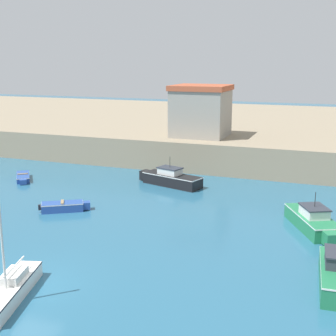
{
  "coord_description": "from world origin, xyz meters",
  "views": [
    {
      "loc": [
        13.04,
        -16.15,
        10.15
      ],
      "look_at": [
        0.71,
        16.75,
        2.0
      ],
      "focal_mm": 50.0,
      "sensor_mm": 36.0,
      "label": 1
    }
  ],
  "objects_px": {
    "sailboat_white_5": "(9,290)",
    "motorboat_green_4": "(313,221)",
    "dinghy_blue_2": "(64,206)",
    "motorboat_black_3": "(171,178)",
    "harbor_shed_mid_row": "(201,111)",
    "dinghy_blue_1": "(23,177)"
  },
  "relations": [
    {
      "from": "dinghy_blue_1",
      "to": "motorboat_black_3",
      "type": "xyz_separation_m",
      "value": [
        12.56,
        2.88,
        0.32
      ]
    },
    {
      "from": "dinghy_blue_2",
      "to": "motorboat_black_3",
      "type": "relative_size",
      "value": 0.55
    },
    {
      "from": "harbor_shed_mid_row",
      "to": "sailboat_white_5",
      "type": "bearing_deg",
      "value": -89.71
    },
    {
      "from": "motorboat_black_3",
      "to": "sailboat_white_5",
      "type": "xyz_separation_m",
      "value": [
        0.05,
        -20.28,
        -0.14
      ]
    },
    {
      "from": "sailboat_white_5",
      "to": "dinghy_blue_2",
      "type": "bearing_deg",
      "value": 111.97
    },
    {
      "from": "dinghy_blue_2",
      "to": "motorboat_green_4",
      "type": "distance_m",
      "value": 16.44
    },
    {
      "from": "harbor_shed_mid_row",
      "to": "motorboat_green_4",
      "type": "bearing_deg",
      "value": -52.59
    },
    {
      "from": "sailboat_white_5",
      "to": "motorboat_green_4",
      "type": "bearing_deg",
      "value": 49.18
    },
    {
      "from": "motorboat_black_3",
      "to": "harbor_shed_mid_row",
      "type": "xyz_separation_m",
      "value": [
        -0.09,
        8.77,
        4.73
      ]
    },
    {
      "from": "motorboat_black_3",
      "to": "sailboat_white_5",
      "type": "bearing_deg",
      "value": -89.85
    },
    {
      "from": "motorboat_black_3",
      "to": "sailboat_white_5",
      "type": "relative_size",
      "value": 1.09
    },
    {
      "from": "motorboat_black_3",
      "to": "motorboat_green_4",
      "type": "xyz_separation_m",
      "value": [
        11.76,
        -6.73,
        -0.01
      ]
    },
    {
      "from": "motorboat_black_3",
      "to": "dinghy_blue_1",
      "type": "bearing_deg",
      "value": -167.1
    },
    {
      "from": "motorboat_black_3",
      "to": "sailboat_white_5",
      "type": "distance_m",
      "value": 20.28
    },
    {
      "from": "dinghy_blue_1",
      "to": "motorboat_black_3",
      "type": "bearing_deg",
      "value": 12.9
    },
    {
      "from": "dinghy_blue_2",
      "to": "harbor_shed_mid_row",
      "type": "xyz_separation_m",
      "value": [
        4.44,
        17.69,
        4.99
      ]
    },
    {
      "from": "dinghy_blue_2",
      "to": "motorboat_black_3",
      "type": "height_order",
      "value": "motorboat_black_3"
    },
    {
      "from": "sailboat_white_5",
      "to": "harbor_shed_mid_row",
      "type": "relative_size",
      "value": 1.01
    },
    {
      "from": "motorboat_green_4",
      "to": "harbor_shed_mid_row",
      "type": "xyz_separation_m",
      "value": [
        -11.85,
        15.5,
        4.74
      ]
    },
    {
      "from": "dinghy_blue_2",
      "to": "motorboat_black_3",
      "type": "xyz_separation_m",
      "value": [
        4.53,
        8.92,
        0.26
      ]
    },
    {
      "from": "motorboat_green_4",
      "to": "sailboat_white_5",
      "type": "bearing_deg",
      "value": -130.82
    },
    {
      "from": "dinghy_blue_2",
      "to": "harbor_shed_mid_row",
      "type": "distance_m",
      "value": 18.91
    }
  ]
}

